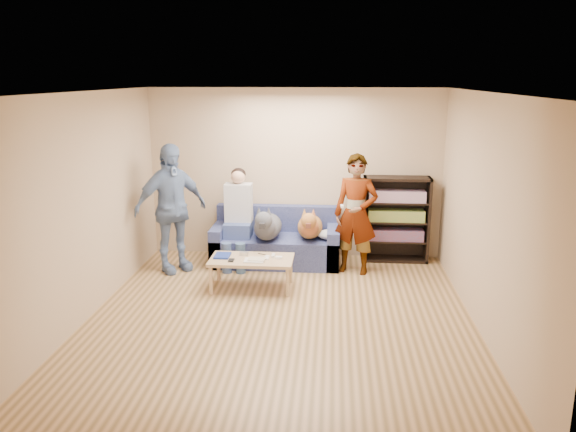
# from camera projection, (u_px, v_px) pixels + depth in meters

# --- Properties ---
(ground) EXTENTS (5.00, 5.00, 0.00)m
(ground) POSITION_uv_depth(u_px,v_px,m) (280.00, 320.00, 6.55)
(ground) COLOR brown
(ground) RESTS_ON ground
(ceiling) EXTENTS (5.00, 5.00, 0.00)m
(ceiling) POSITION_uv_depth(u_px,v_px,m) (279.00, 92.00, 5.92)
(ceiling) COLOR white
(ceiling) RESTS_ON ground
(wall_back) EXTENTS (4.50, 0.00, 4.50)m
(wall_back) POSITION_uv_depth(u_px,v_px,m) (295.00, 174.00, 8.65)
(wall_back) COLOR tan
(wall_back) RESTS_ON ground
(wall_front) EXTENTS (4.50, 0.00, 4.50)m
(wall_front) POSITION_uv_depth(u_px,v_px,m) (244.00, 298.00, 3.82)
(wall_front) COLOR tan
(wall_front) RESTS_ON ground
(wall_left) EXTENTS (0.00, 5.00, 5.00)m
(wall_left) POSITION_uv_depth(u_px,v_px,m) (84.00, 208.00, 6.41)
(wall_left) COLOR tan
(wall_left) RESTS_ON ground
(wall_right) EXTENTS (0.00, 5.00, 5.00)m
(wall_right) POSITION_uv_depth(u_px,v_px,m) (486.00, 216.00, 6.06)
(wall_right) COLOR tan
(wall_right) RESTS_ON ground
(blanket) EXTENTS (0.38, 0.32, 0.13)m
(blanket) POSITION_uv_depth(u_px,v_px,m) (330.00, 235.00, 8.27)
(blanket) COLOR #A2A3A7
(blanket) RESTS_ON sofa
(person_standing_right) EXTENTS (0.71, 0.56, 1.72)m
(person_standing_right) POSITION_uv_depth(u_px,v_px,m) (356.00, 214.00, 7.95)
(person_standing_right) COLOR gray
(person_standing_right) RESTS_ON ground
(person_standing_left) EXTENTS (1.12, 1.06, 1.86)m
(person_standing_left) POSITION_uv_depth(u_px,v_px,m) (171.00, 208.00, 8.00)
(person_standing_left) COLOR #7289B7
(person_standing_left) RESTS_ON ground
(held_controller) EXTENTS (0.05, 0.12, 0.03)m
(held_controller) POSITION_uv_depth(u_px,v_px,m) (342.00, 206.00, 7.74)
(held_controller) COLOR white
(held_controller) RESTS_ON person_standing_right
(notebook_blue) EXTENTS (0.20, 0.26, 0.03)m
(notebook_blue) POSITION_uv_depth(u_px,v_px,m) (222.00, 256.00, 7.50)
(notebook_blue) COLOR navy
(notebook_blue) RESTS_ON coffee_table
(papers) EXTENTS (0.26, 0.20, 0.02)m
(papers) POSITION_uv_depth(u_px,v_px,m) (254.00, 260.00, 7.32)
(papers) COLOR silver
(papers) RESTS_ON coffee_table
(magazine) EXTENTS (0.22, 0.17, 0.01)m
(magazine) POSITION_uv_depth(u_px,v_px,m) (257.00, 259.00, 7.33)
(magazine) COLOR #B9AD94
(magazine) RESTS_ON coffee_table
(camera_silver) EXTENTS (0.11, 0.06, 0.05)m
(camera_silver) POSITION_uv_depth(u_px,v_px,m) (244.00, 254.00, 7.54)
(camera_silver) COLOR #BBBBC0
(camera_silver) RESTS_ON coffee_table
(controller_a) EXTENTS (0.04, 0.13, 0.03)m
(controller_a) POSITION_uv_depth(u_px,v_px,m) (273.00, 255.00, 7.49)
(controller_a) COLOR silver
(controller_a) RESTS_ON coffee_table
(controller_b) EXTENTS (0.09, 0.06, 0.03)m
(controller_b) POSITION_uv_depth(u_px,v_px,m) (279.00, 258.00, 7.41)
(controller_b) COLOR white
(controller_b) RESTS_ON coffee_table
(headphone_cup_a) EXTENTS (0.07, 0.07, 0.02)m
(headphone_cup_a) POSITION_uv_depth(u_px,v_px,m) (266.00, 259.00, 7.38)
(headphone_cup_a) COLOR white
(headphone_cup_a) RESTS_ON coffee_table
(headphone_cup_b) EXTENTS (0.07, 0.07, 0.02)m
(headphone_cup_b) POSITION_uv_depth(u_px,v_px,m) (267.00, 257.00, 7.46)
(headphone_cup_b) COLOR white
(headphone_cup_b) RESTS_ON coffee_table
(pen_orange) EXTENTS (0.13, 0.06, 0.01)m
(pen_orange) POSITION_uv_depth(u_px,v_px,m) (248.00, 262.00, 7.27)
(pen_orange) COLOR orange
(pen_orange) RESTS_ON coffee_table
(pen_black) EXTENTS (0.13, 0.08, 0.01)m
(pen_black) POSITION_uv_depth(u_px,v_px,m) (262.00, 254.00, 7.58)
(pen_black) COLOR black
(pen_black) RESTS_ON coffee_table
(wallet) EXTENTS (0.07, 0.12, 0.02)m
(wallet) POSITION_uv_depth(u_px,v_px,m) (231.00, 260.00, 7.32)
(wallet) COLOR black
(wallet) RESTS_ON coffee_table
(sofa) EXTENTS (1.90, 0.85, 0.82)m
(sofa) POSITION_uv_depth(u_px,v_px,m) (276.00, 244.00, 8.53)
(sofa) COLOR #515B93
(sofa) RESTS_ON ground
(person_seated) EXTENTS (0.40, 0.73, 1.47)m
(person_seated) POSITION_uv_depth(u_px,v_px,m) (238.00, 214.00, 8.33)
(person_seated) COLOR #3C4C85
(person_seated) RESTS_ON sofa
(dog_gray) EXTENTS (0.40, 1.25, 0.59)m
(dog_gray) POSITION_uv_depth(u_px,v_px,m) (267.00, 226.00, 8.20)
(dog_gray) COLOR #484A52
(dog_gray) RESTS_ON sofa
(dog_tan) EXTENTS (0.37, 1.15, 0.54)m
(dog_tan) POSITION_uv_depth(u_px,v_px,m) (310.00, 226.00, 8.27)
(dog_tan) COLOR #AD6934
(dog_tan) RESTS_ON sofa
(coffee_table) EXTENTS (1.10, 0.60, 0.42)m
(coffee_table) POSITION_uv_depth(u_px,v_px,m) (252.00, 262.00, 7.43)
(coffee_table) COLOR tan
(coffee_table) RESTS_ON ground
(bookshelf) EXTENTS (1.00, 0.34, 1.30)m
(bookshelf) POSITION_uv_depth(u_px,v_px,m) (396.00, 217.00, 8.52)
(bookshelf) COLOR black
(bookshelf) RESTS_ON ground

